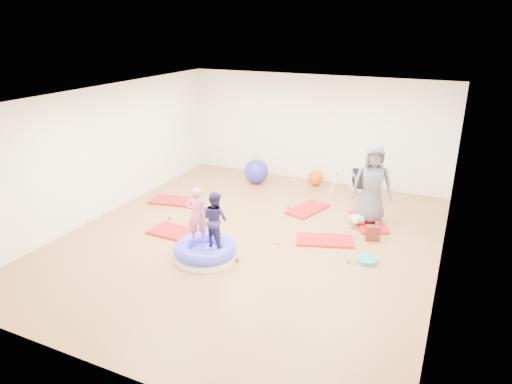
% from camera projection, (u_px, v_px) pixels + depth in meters
% --- Properties ---
extents(room, '(7.01, 8.01, 2.81)m').
position_uv_depth(room, '(249.00, 172.00, 8.56)').
color(room, '#A36D35').
rests_on(room, ground).
extents(gym_mat_front_left, '(1.23, 0.65, 0.05)m').
position_uv_depth(gym_mat_front_left, '(178.00, 233.00, 9.26)').
color(gym_mat_front_left, red).
rests_on(gym_mat_front_left, ground).
extents(gym_mat_mid_left, '(1.24, 0.78, 0.05)m').
position_uv_depth(gym_mat_mid_left, '(174.00, 201.00, 10.91)').
color(gym_mat_mid_left, red).
rests_on(gym_mat_mid_left, ground).
extents(gym_mat_center_back, '(0.82, 1.18, 0.04)m').
position_uv_depth(gym_mat_center_back, '(308.00, 209.00, 10.44)').
color(gym_mat_center_back, red).
rests_on(gym_mat_center_back, ground).
extents(gym_mat_right, '(1.22, 0.87, 0.05)m').
position_uv_depth(gym_mat_right, '(325.00, 240.00, 8.96)').
color(gym_mat_right, red).
rests_on(gym_mat_right, ground).
extents(gym_mat_rear_right, '(1.05, 1.31, 0.05)m').
position_uv_depth(gym_mat_rear_right, '(368.00, 222.00, 9.78)').
color(gym_mat_rear_right, red).
rests_on(gym_mat_rear_right, ground).
extents(inflatable_cushion, '(1.16, 1.16, 0.36)m').
position_uv_depth(inflatable_cushion, '(205.00, 251.00, 8.28)').
color(inflatable_cushion, white).
rests_on(inflatable_cushion, ground).
extents(child_pink, '(0.45, 0.39, 1.05)m').
position_uv_depth(child_pink, '(197.00, 212.00, 8.14)').
color(child_pink, pink).
rests_on(child_pink, inflatable_cushion).
extents(child_navy, '(0.59, 0.51, 1.03)m').
position_uv_depth(child_navy, '(215.00, 217.00, 7.99)').
color(child_navy, navy).
rests_on(child_navy, inflatable_cushion).
extents(adult_caregiver, '(0.94, 0.74, 1.68)m').
position_uv_depth(adult_caregiver, '(372.00, 184.00, 9.46)').
color(adult_caregiver, '#51525D').
rests_on(adult_caregiver, gym_mat_rear_right).
extents(infant, '(0.35, 0.35, 0.21)m').
position_uv_depth(infant, '(357.00, 219.00, 9.60)').
color(infant, '#99B6DC').
rests_on(infant, gym_mat_rear_right).
extents(ball_pit_balls, '(4.32, 2.76, 0.07)m').
position_uv_depth(ball_pit_balls, '(259.00, 229.00, 9.43)').
color(ball_pit_balls, red).
rests_on(ball_pit_balls, ground).
extents(exercise_ball_blue, '(0.65, 0.65, 0.65)m').
position_uv_depth(exercise_ball_blue, '(256.00, 171.00, 12.08)').
color(exercise_ball_blue, '#2C27AB').
rests_on(exercise_ball_blue, ground).
extents(exercise_ball_orange, '(0.40, 0.40, 0.40)m').
position_uv_depth(exercise_ball_orange, '(316.00, 178.00, 11.96)').
color(exercise_ball_orange, '#DA4806').
rests_on(exercise_ball_orange, ground).
extents(infant_play_gym, '(0.65, 0.61, 0.49)m').
position_uv_depth(infant_play_gym, '(345.00, 180.00, 11.42)').
color(infant_play_gym, silver).
rests_on(infant_play_gym, ground).
extents(cube_shelf, '(0.64, 0.32, 0.64)m').
position_uv_depth(cube_shelf, '(364.00, 178.00, 11.60)').
color(cube_shelf, silver).
rests_on(cube_shelf, ground).
extents(balance_disc, '(0.36, 0.36, 0.08)m').
position_uv_depth(balance_disc, '(367.00, 260.00, 8.17)').
color(balance_disc, teal).
rests_on(balance_disc, ground).
extents(backpack, '(0.30, 0.24, 0.30)m').
position_uv_depth(backpack, '(372.00, 233.00, 8.96)').
color(backpack, '#AB3A24').
rests_on(backpack, ground).
extents(yellow_toy, '(0.19, 0.19, 0.03)m').
position_uv_depth(yellow_toy, '(197.00, 269.00, 7.94)').
color(yellow_toy, '#FFAB24').
rests_on(yellow_toy, ground).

